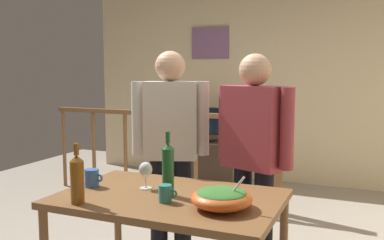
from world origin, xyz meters
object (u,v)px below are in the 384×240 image
flat_screen_tv (205,122)px  person_standing_right (254,148)px  wine_glass (146,170)px  mug_blue (92,178)px  serving_table (169,208)px  tv_console (206,161)px  mug_teal (166,193)px  person_standing_left (170,140)px  stair_railing (194,146)px  framed_picture (210,43)px  wine_bottle_green (168,169)px  salad_bowl (222,197)px  wine_bottle_amber (77,178)px

flat_screen_tv → person_standing_right: person_standing_right is taller
wine_glass → person_standing_right: person_standing_right is taller
wine_glass → mug_blue: size_ratio=1.34×
serving_table → tv_console: bearing=107.2°
mug_blue → serving_table: bearing=2.0°
mug_teal → serving_table: bearing=107.2°
mug_teal → person_standing_left: (-0.35, 0.79, 0.15)m
person_standing_right → wine_glass: bearing=71.0°
person_standing_right → serving_table: bearing=85.9°
flat_screen_tv → stair_railing: bearing=-76.1°
framed_picture → wine_bottle_green: 3.64m
serving_table → salad_bowl: bearing=-17.0°
wine_glass → person_standing_right: 0.79m
tv_console → wine_glass: wine_glass is taller
framed_picture → wine_bottle_amber: 3.86m
salad_bowl → wine_bottle_green: size_ratio=0.86×
person_standing_right → stair_railing: bearing=-33.0°
wine_bottle_green → wine_bottle_amber: bearing=-140.7°
tv_console → wine_bottle_green: wine_bottle_green is taller
wine_bottle_amber → person_standing_left: 1.00m
framed_picture → flat_screen_tv: bearing=-80.3°
wine_bottle_amber → mug_teal: bearing=25.5°
wine_bottle_amber → mug_teal: wine_bottle_amber is taller
wine_bottle_green → person_standing_right: bearing=65.0°
wine_bottle_green → person_standing_left: size_ratio=0.23×
wine_bottle_green → person_standing_left: bearing=114.7°
mug_teal → person_standing_left: person_standing_left is taller
framed_picture → serving_table: size_ratio=0.42×
flat_screen_tv → person_standing_left: bearing=-75.0°
stair_railing → person_standing_right: (1.04, -1.43, 0.29)m
framed_picture → stair_railing: framed_picture is taller
serving_table → person_standing_right: (0.32, 0.67, 0.26)m
framed_picture → person_standing_right: (1.32, -2.69, -0.90)m
salad_bowl → person_standing_right: (-0.04, 0.78, 0.12)m
salad_bowl → wine_bottle_green: (-0.36, 0.10, 0.10)m
serving_table → wine_bottle_green: bearing=-106.0°
flat_screen_tv → wine_bottle_green: (0.95, -3.05, 0.11)m
serving_table → wine_bottle_amber: 0.55m
stair_railing → salad_bowl: (1.07, -2.21, 0.16)m
framed_picture → wine_glass: bearing=-76.1°
salad_bowl → mug_teal: salad_bowl is taller
wine_glass → salad_bowl: bearing=-18.1°
person_standing_right → mug_teal: bearing=91.7°
person_standing_left → stair_railing: bearing=-95.2°
wine_bottle_green → wine_bottle_amber: size_ratio=1.13×
wine_bottle_green → person_standing_right: size_ratio=0.24×
mug_blue → tv_console: bearing=98.0°
salad_bowl → mug_teal: size_ratio=2.93×
serving_table → wine_bottle_amber: bearing=-140.2°
framed_picture → wine_bottle_green: size_ratio=1.44×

